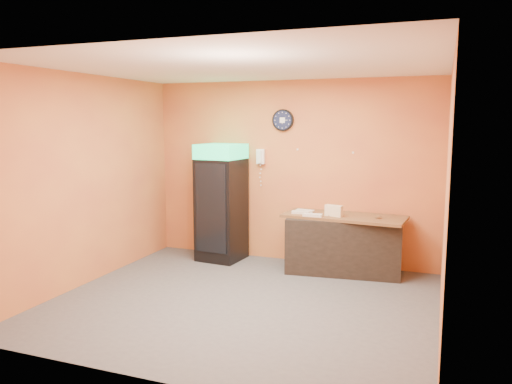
% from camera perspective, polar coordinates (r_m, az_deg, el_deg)
% --- Properties ---
extents(floor, '(4.50, 4.50, 0.00)m').
position_cam_1_polar(floor, '(6.22, -1.51, -12.41)').
color(floor, '#47474C').
rests_on(floor, ground).
extents(back_wall, '(4.50, 0.02, 2.80)m').
position_cam_1_polar(back_wall, '(7.75, 4.04, 2.31)').
color(back_wall, orange).
rests_on(back_wall, floor).
extents(left_wall, '(0.02, 4.00, 2.80)m').
position_cam_1_polar(left_wall, '(7.04, -18.79, 1.31)').
color(left_wall, orange).
rests_on(left_wall, floor).
extents(right_wall, '(0.02, 4.00, 2.80)m').
position_cam_1_polar(right_wall, '(5.45, 20.92, -0.66)').
color(right_wall, orange).
rests_on(right_wall, floor).
extents(ceiling, '(4.50, 4.00, 0.02)m').
position_cam_1_polar(ceiling, '(5.86, -1.62, 14.18)').
color(ceiling, white).
rests_on(ceiling, back_wall).
extents(beverage_cooler, '(0.70, 0.70, 1.83)m').
position_cam_1_polar(beverage_cooler, '(7.82, -4.07, -1.39)').
color(beverage_cooler, black).
rests_on(beverage_cooler, floor).
extents(prep_counter, '(1.67, 0.88, 0.80)m').
position_cam_1_polar(prep_counter, '(7.37, 9.97, -5.99)').
color(prep_counter, black).
rests_on(prep_counter, floor).
extents(wall_clock, '(0.33, 0.06, 0.33)m').
position_cam_1_polar(wall_clock, '(7.72, 3.09, 8.20)').
color(wall_clock, black).
rests_on(wall_clock, back_wall).
extents(wall_phone, '(0.13, 0.11, 0.23)m').
position_cam_1_polar(wall_phone, '(7.84, 0.53, 4.07)').
color(wall_phone, white).
rests_on(wall_phone, back_wall).
extents(butcher_paper, '(1.77, 0.86, 0.04)m').
position_cam_1_polar(butcher_paper, '(7.28, 10.05, -2.78)').
color(butcher_paper, brown).
rests_on(butcher_paper, prep_counter).
extents(sub_roll_stack, '(0.26, 0.15, 0.16)m').
position_cam_1_polar(sub_roll_stack, '(7.16, 8.88, -2.13)').
color(sub_roll_stack, beige).
rests_on(sub_roll_stack, butcher_paper).
extents(wrapped_sandwich_left, '(0.27, 0.14, 0.04)m').
position_cam_1_polar(wrapped_sandwich_left, '(7.31, 5.12, -2.33)').
color(wrapped_sandwich_left, silver).
rests_on(wrapped_sandwich_left, butcher_paper).
extents(wrapped_sandwich_mid, '(0.27, 0.11, 0.04)m').
position_cam_1_polar(wrapped_sandwich_mid, '(7.11, 6.49, -2.64)').
color(wrapped_sandwich_mid, silver).
rests_on(wrapped_sandwich_mid, butcher_paper).
extents(wrapped_sandwich_right, '(0.28, 0.14, 0.04)m').
position_cam_1_polar(wrapped_sandwich_right, '(7.42, 5.64, -2.18)').
color(wrapped_sandwich_right, silver).
rests_on(wrapped_sandwich_right, butcher_paper).
extents(kitchen_tool, '(0.06, 0.06, 0.06)m').
position_cam_1_polar(kitchen_tool, '(7.26, 9.49, -2.40)').
color(kitchen_tool, silver).
rests_on(kitchen_tool, butcher_paper).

